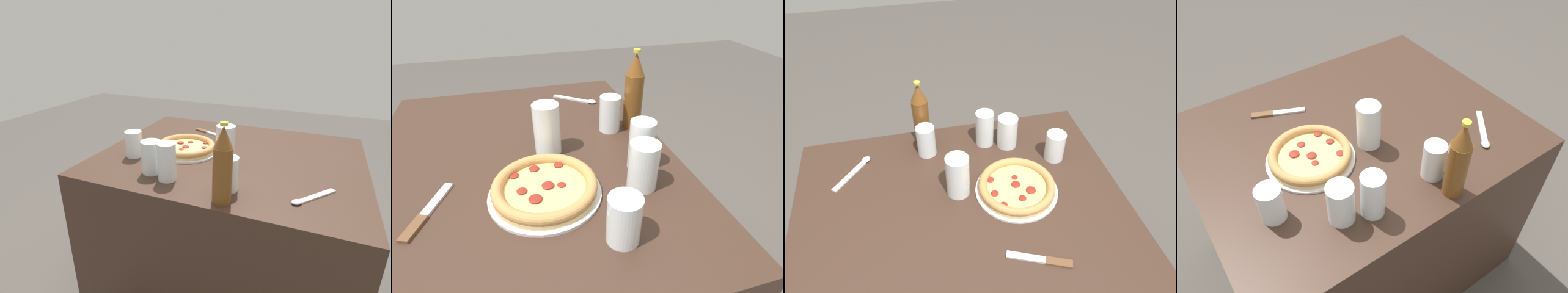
# 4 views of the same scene
# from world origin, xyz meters

# --- Properties ---
(ground_plane) EXTENTS (8.00, 8.00, 0.00)m
(ground_plane) POSITION_xyz_m (0.00, 0.00, 0.00)
(ground_plane) COLOR #4C4742
(table) EXTENTS (1.11, 0.90, 0.78)m
(table) POSITION_xyz_m (0.00, 0.00, 0.39)
(table) COLOR #3D281E
(table) RESTS_ON ground_plane
(pizza_veggie) EXTENTS (0.29, 0.29, 0.04)m
(pizza_veggie) POSITION_xyz_m (0.20, 0.04, 0.80)
(pizza_veggie) COLOR silver
(pizza_veggie) RESTS_ON table
(glass_water) EXTENTS (0.08, 0.08, 0.16)m
(glass_water) POSITION_xyz_m (-0.00, 0.08, 0.85)
(glass_water) COLOR white
(glass_water) RESTS_ON table
(glass_red_wine) EXTENTS (0.08, 0.08, 0.13)m
(glass_red_wine) POSITION_xyz_m (0.23, 0.29, 0.84)
(glass_red_wine) COLOR white
(glass_red_wine) RESTS_ON table
(glass_orange_juice) EXTENTS (0.07, 0.07, 0.14)m
(glass_orange_juice) POSITION_xyz_m (0.15, 0.32, 0.85)
(glass_orange_juice) COLOR white
(glass_orange_juice) RESTS_ON table
(glass_iced_tea) EXTENTS (0.07, 0.07, 0.11)m
(glass_iced_tea) POSITION_xyz_m (0.38, 0.18, 0.83)
(glass_iced_tea) COLOR white
(glass_iced_tea) RESTS_ON table
(glass_cola) EXTENTS (0.07, 0.07, 0.12)m
(glass_cola) POSITION_xyz_m (-0.08, 0.31, 0.84)
(glass_cola) COLOR white
(glass_cola) RESTS_ON table
(beer_bottle) EXTENTS (0.06, 0.06, 0.27)m
(beer_bottle) POSITION_xyz_m (-0.09, 0.39, 0.91)
(beer_bottle) COLOR brown
(beer_bottle) RESTS_ON table
(knife) EXTENTS (0.19, 0.10, 0.01)m
(knife) POSITION_xyz_m (0.19, -0.24, 0.78)
(knife) COLOR brown
(knife) RESTS_ON table
(spoon) EXTENTS (0.14, 0.17, 0.01)m
(spoon) POSITION_xyz_m (-0.35, 0.27, 0.78)
(spoon) COLOR silver
(spoon) RESTS_ON table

